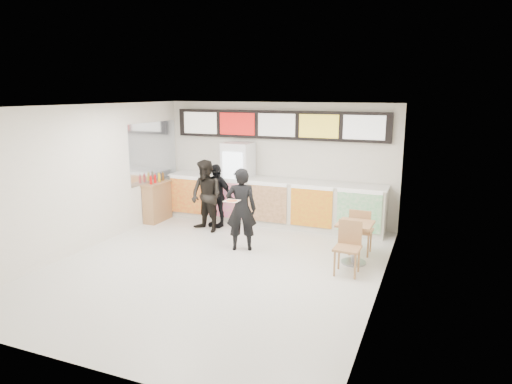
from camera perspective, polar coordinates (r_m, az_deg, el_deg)
The scene contains 15 objects.
floor at distance 8.81m, azimuth -5.01°, elevation -9.24°, with size 7.00×7.00×0.00m, color beige.
ceiling at distance 8.20m, azimuth -5.41°, elevation 10.65°, with size 7.00×7.00×0.00m, color white.
wall_back at distance 11.55m, azimuth 2.77°, elevation 3.70°, with size 6.00×6.00×0.00m, color silver.
wall_left at distance 10.09m, azimuth -20.54°, elevation 1.66°, with size 7.00×7.00×0.00m, color silver.
wall_right at distance 7.52m, azimuth 15.59°, elevation -1.47°, with size 7.00×7.00×0.00m, color silver.
service_counter at distance 11.35m, azimuth 2.04°, elevation -1.22°, with size 5.56×0.77×1.14m.
menu_board at distance 11.36m, azimuth 2.68°, elevation 8.39°, with size 5.50×0.14×0.70m.
drinks_fridge at distance 11.62m, azimuth -2.25°, elevation 1.27°, with size 0.70×0.67×2.00m.
mirror_panel at distance 11.94m, azimuth -12.66°, elevation 4.92°, with size 0.01×2.00×1.50m, color #B2B7BF.
customer_main at distance 9.43m, azimuth -1.86°, elevation -2.18°, with size 0.63×0.42×1.74m, color black.
customer_left at distance 10.76m, azimuth -6.24°, elevation -0.51°, with size 0.83×0.65×1.70m, color black.
customer_mid at distance 11.15m, azimuth -4.99°, elevation -0.43°, with size 0.91×0.38×1.55m, color black.
pizza_slice at distance 8.96m, azimuth -3.04°, elevation -1.07°, with size 0.36×0.36×0.02m.
cafe_table at distance 8.95m, azimuth 12.23°, elevation -5.31°, with size 0.67×1.66×0.96m.
condiment_ledge at distance 11.91m, azimuth -12.23°, elevation -1.15°, with size 0.36×0.90×1.19m.
Camera 1 is at (3.77, -7.27, 3.24)m, focal length 32.00 mm.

